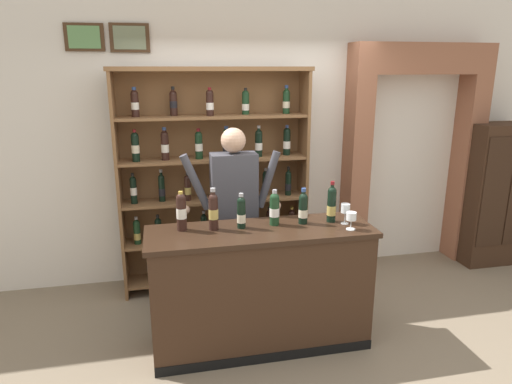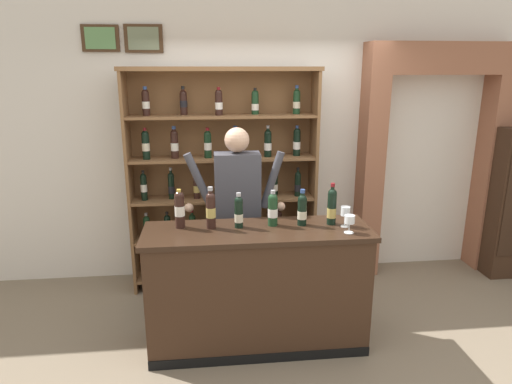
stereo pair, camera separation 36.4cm
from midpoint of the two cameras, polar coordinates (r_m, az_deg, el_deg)
The scene contains 14 objects.
ground_plane at distance 4.02m, azimuth 5.80°, elevation -18.41°, with size 14.00×14.00×0.02m, color #7A6B56.
back_wall at distance 4.85m, azimuth 2.66°, elevation 8.91°, with size 12.00×0.19×3.34m.
wine_shelf at distance 4.55m, azimuth -1.90°, elevation 2.11°, with size 1.90×0.35×2.23m.
archway_doorway at distance 5.37m, azimuth 22.86°, elevation 5.33°, with size 1.58×0.45×2.47m.
tasting_counter at distance 3.72m, azimuth 3.06°, elevation -12.09°, with size 1.78×0.57×1.01m.
shopkeeper at distance 4.01m, azimuth 0.25°, elevation -1.24°, with size 0.90×0.22×1.73m.
tasting_bottle_rosso at distance 3.53m, azimuth -6.73°, elevation -2.13°, with size 0.08×0.08×0.31m.
tasting_bottle_grappa at distance 3.50m, azimuth -2.77°, elevation -2.22°, with size 0.07×0.07×0.33m.
tasting_bottle_brunello at distance 3.52m, azimuth 0.77°, elevation -2.55°, with size 0.07×0.07×0.28m.
tasting_bottle_riserva at distance 3.58m, azimuth 5.06°, elevation -2.17°, with size 0.08×0.08×0.29m.
tasting_bottle_super_tuscan at distance 3.61m, azimuth 8.74°, elevation -2.20°, with size 0.07×0.07×0.29m.
tasting_bottle_bianco at distance 3.67m, azimuth 12.38°, elevation -1.82°, with size 0.07×0.07×0.34m.
wine_glass_center at distance 3.65m, azimuth 14.06°, elevation -2.49°, with size 0.07×0.07×0.17m.
wine_glass_spare at distance 3.52m, azimuth 14.66°, elevation -3.51°, with size 0.08×0.08×0.14m.
Camera 2 is at (-0.56, -3.29, 2.23)m, focal length 31.68 mm.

